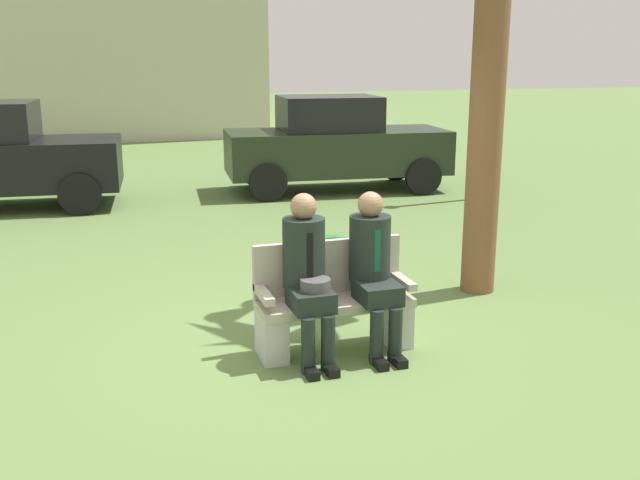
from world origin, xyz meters
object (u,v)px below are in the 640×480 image
Objects in this scene: parked_car_far at (335,144)px; shrub_near_bench at (328,265)px; seated_man_right at (373,264)px; street_lamp at (486,69)px; park_bench at (333,304)px; seated_man_left at (307,270)px.

shrub_near_bench is at bearing -109.56° from parked_car_far.
parked_car_far is at bearing 70.44° from shrub_near_bench.
street_lamp is (4.15, 5.49, 1.42)m from seated_man_right.
shrub_near_bench is 6.00m from street_lamp.
street_lamp is (4.46, 5.38, 1.77)m from park_bench.
park_bench is at bearing -108.98° from parked_car_far.
street_lamp is at bearing 52.93° from seated_man_right.
street_lamp reaches higher than park_bench.
street_lamp is at bearing -36.16° from parked_car_far.
park_bench is 7.20m from street_lamp.
seated_man_right reaches higher than shrub_near_bench.
seated_man_left reaches higher than shrub_near_bench.
seated_man_right is at bearing -127.07° from street_lamp.
shrub_near_bench is 0.24× the size of parked_car_far.
seated_man_left is 7.38m from street_lamp.
seated_man_left is (-0.26, -0.12, 0.35)m from park_bench.
seated_man_right is 7.31m from parked_car_far.
seated_man_left is at bearing -114.05° from shrub_near_bench.
seated_man_left reaches higher than seated_man_right.
parked_car_far is 2.90m from street_lamp.
shrub_near_bench is at bearing 73.47° from park_bench.
shrub_near_bench is 5.91m from parked_car_far.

